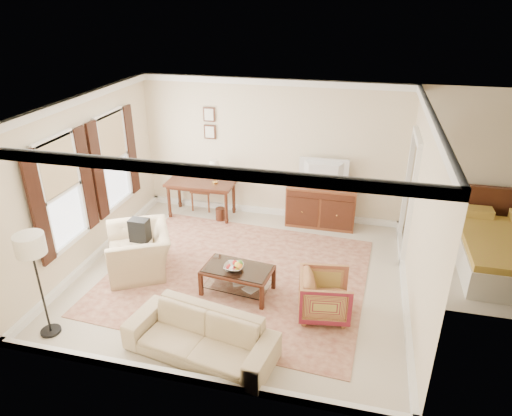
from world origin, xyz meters
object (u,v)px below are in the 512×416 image
at_px(sideboard, 321,206).
at_px(tv, 324,165).
at_px(writing_desk, 201,187).
at_px(sofa, 200,330).
at_px(club_armchair, 138,244).
at_px(striped_armchair, 325,294).
at_px(coffee_table, 238,274).

bearing_deg(sideboard, tv, -90.00).
height_order(writing_desk, tv, tv).
bearing_deg(sofa, club_armchair, 146.21).
bearing_deg(writing_desk, striped_armchair, -43.63).
xyz_separation_m(coffee_table, striped_armchair, (1.41, -0.24, 0.03)).
bearing_deg(writing_desk, club_armchair, -97.50).
bearing_deg(writing_desk, sideboard, 3.57).
height_order(sideboard, sofa, sideboard).
bearing_deg(club_armchair, sideboard, 101.80).
xyz_separation_m(tv, sofa, (-1.12, -4.14, -0.94)).
height_order(coffee_table, sofa, sofa).
distance_m(coffee_table, sofa, 1.46).
bearing_deg(tv, sofa, 74.86).
bearing_deg(writing_desk, coffee_table, -59.21).
xyz_separation_m(sideboard, coffee_table, (-1.02, -2.71, -0.08)).
height_order(sideboard, coffee_table, sideboard).
bearing_deg(club_armchair, writing_desk, 143.36).
bearing_deg(sofa, writing_desk, 120.23).
bearing_deg(striped_armchair, coffee_table, 71.81).
height_order(writing_desk, coffee_table, writing_desk).
relative_size(sideboard, coffee_table, 1.21).
bearing_deg(striped_armchair, sofa, 120.38).
distance_m(sideboard, coffee_table, 2.89).
height_order(writing_desk, club_armchair, club_armchair).
distance_m(striped_armchair, sofa, 1.93).
xyz_separation_m(striped_armchair, club_armchair, (-3.23, 0.48, 0.13)).
xyz_separation_m(sideboard, tv, (0.00, -0.02, 0.90)).
bearing_deg(striped_armchair, tv, -0.88).
height_order(writing_desk, sideboard, sideboard).
xyz_separation_m(sideboard, club_armchair, (-2.84, -2.47, 0.08)).
relative_size(tv, sofa, 0.47).
relative_size(writing_desk, sideboard, 1.02).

